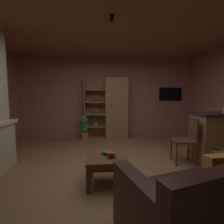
{
  "coord_description": "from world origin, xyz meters",
  "views": [
    {
      "loc": [
        -0.22,
        -2.83,
        1.36
      ],
      "look_at": [
        0.0,
        0.4,
        1.05
      ],
      "focal_mm": 26.22,
      "sensor_mm": 36.0,
      "label": 1
    }
  ],
  "objects": [
    {
      "name": "table_book_0",
      "position": [
        -0.05,
        -0.39,
        0.45
      ],
      "size": [
        0.13,
        0.09,
        0.03
      ],
      "primitive_type": "cube",
      "rotation": [
        0.0,
        0.0,
        0.01
      ],
      "color": "gold",
      "rests_on": "coffee_table"
    },
    {
      "name": "track_light_spot_1",
      "position": [
        -0.04,
        -0.11,
        2.61
      ],
      "size": [
        0.07,
        0.07,
        0.09
      ],
      "primitive_type": "cylinder",
      "color": "black"
    },
    {
      "name": "potted_floor_plant",
      "position": [
        -0.74,
        2.3,
        0.41
      ],
      "size": [
        0.3,
        0.31,
        0.75
      ],
      "color": "#B77051",
      "rests_on": "ground"
    },
    {
      "name": "wall_back",
      "position": [
        0.0,
        2.71,
        1.34
      ],
      "size": [
        5.9,
        0.06,
        2.68
      ],
      "primitive_type": "cube",
      "color": "#AD7060",
      "rests_on": "ground"
    },
    {
      "name": "ceiling",
      "position": [
        0.0,
        0.0,
        2.69
      ],
      "size": [
        5.78,
        5.37,
        0.02
      ],
      "primitive_type": "cube",
      "color": "#8E6B47"
    },
    {
      "name": "window_pane_back",
      "position": [
        -0.26,
        2.68,
        1.35
      ],
      "size": [
        0.74,
        0.01,
        0.94
      ],
      "primitive_type": "cube",
      "color": "white"
    },
    {
      "name": "table_book_1",
      "position": [
        -0.15,
        -0.31,
        0.48
      ],
      "size": [
        0.13,
        0.12,
        0.03
      ],
      "primitive_type": "cube",
      "rotation": [
        0.0,
        0.0,
        -0.3
      ],
      "color": "#387247",
      "rests_on": "coffee_table"
    },
    {
      "name": "table_book_2",
      "position": [
        -0.07,
        -0.44,
        0.5
      ],
      "size": [
        0.12,
        0.1,
        0.03
      ],
      "primitive_type": "cube",
      "rotation": [
        0.0,
        0.0,
        0.05
      ],
      "color": "#B22D2D",
      "rests_on": "coffee_table"
    },
    {
      "name": "leather_couch",
      "position": [
        0.84,
        -1.37,
        0.3
      ],
      "size": [
        1.8,
        1.32,
        0.84
      ],
      "color": "#382116",
      "rests_on": "ground"
    },
    {
      "name": "coffee_table",
      "position": [
        -0.13,
        -0.38,
        0.34
      ],
      "size": [
        0.61,
        0.58,
        0.43
      ],
      "color": "brown",
      "rests_on": "ground"
    },
    {
      "name": "wall_mounted_tv",
      "position": [
        2.16,
        2.65,
        1.44
      ],
      "size": [
        0.77,
        0.06,
        0.43
      ],
      "color": "black"
    },
    {
      "name": "floor",
      "position": [
        0.0,
        0.0,
        -0.01
      ],
      "size": [
        5.78,
        5.37,
        0.02
      ],
      "primitive_type": "cube",
      "color": "olive",
      "rests_on": "ground"
    },
    {
      "name": "dining_chair",
      "position": [
        1.53,
        0.31,
        0.53
      ],
      "size": [
        0.47,
        0.47,
        0.92
      ],
      "color": "brown",
      "rests_on": "ground"
    },
    {
      "name": "bookshelf_cabinet",
      "position": [
        0.19,
        2.44,
        0.97
      ],
      "size": [
        1.37,
        0.41,
        1.95
      ],
      "color": "#997047",
      "rests_on": "ground"
    }
  ]
}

